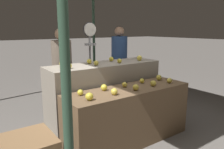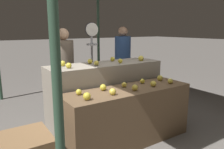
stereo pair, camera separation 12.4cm
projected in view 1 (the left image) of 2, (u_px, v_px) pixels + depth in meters
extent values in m
plane|color=#66605B|center=(129.00, 141.00, 3.08)|extent=(60.00, 60.00, 0.00)
cylinder|color=#33513D|center=(65.00, 68.00, 1.45)|extent=(0.07, 0.07, 2.59)
cylinder|color=#33513D|center=(94.00, 38.00, 5.94)|extent=(0.07, 0.07, 2.59)
cube|color=brown|center=(129.00, 115.00, 3.01)|extent=(1.81, 0.55, 0.76)
cube|color=gray|center=(105.00, 95.00, 3.46)|extent=(1.81, 0.55, 1.03)
sphere|color=gold|center=(89.00, 97.00, 2.43)|extent=(0.09, 0.09, 0.09)
sphere|color=yellow|center=(114.00, 92.00, 2.63)|extent=(0.08, 0.08, 0.08)
sphere|color=yellow|center=(136.00, 87.00, 2.83)|extent=(0.08, 0.08, 0.08)
sphere|color=yellow|center=(153.00, 83.00, 3.04)|extent=(0.08, 0.08, 0.08)
sphere|color=gold|center=(169.00, 81.00, 3.21)|extent=(0.08, 0.08, 0.08)
sphere|color=gold|center=(80.00, 92.00, 2.62)|extent=(0.07, 0.07, 0.07)
sphere|color=gold|center=(104.00, 87.00, 2.82)|extent=(0.08, 0.08, 0.08)
sphere|color=yellow|center=(125.00, 85.00, 2.99)|extent=(0.07, 0.07, 0.07)
sphere|color=gold|center=(142.00, 81.00, 3.21)|extent=(0.07, 0.07, 0.07)
sphere|color=gold|center=(159.00, 78.00, 3.38)|extent=(0.09, 0.09, 0.09)
sphere|color=gold|center=(69.00, 66.00, 2.90)|extent=(0.08, 0.08, 0.08)
sphere|color=gold|center=(96.00, 63.00, 3.14)|extent=(0.07, 0.07, 0.07)
sphere|color=gold|center=(119.00, 61.00, 3.37)|extent=(0.07, 0.07, 0.07)
sphere|color=yellow|center=(139.00, 58.00, 3.61)|extent=(0.09, 0.09, 0.09)
sphere|color=gold|center=(62.00, 64.00, 3.06)|extent=(0.08, 0.08, 0.08)
sphere|color=gold|center=(89.00, 61.00, 3.30)|extent=(0.08, 0.08, 0.08)
sphere|color=gold|center=(111.00, 59.00, 3.55)|extent=(0.07, 0.07, 0.07)
cylinder|color=#99999E|center=(90.00, 73.00, 3.91)|extent=(0.04, 0.04, 1.56)
cylinder|color=black|center=(90.00, 30.00, 3.75)|extent=(0.24, 0.01, 0.24)
cylinder|color=silver|center=(90.00, 30.00, 3.74)|extent=(0.23, 0.02, 0.23)
cylinder|color=#99999E|center=(90.00, 40.00, 3.78)|extent=(0.01, 0.01, 0.14)
cylinder|color=#99999E|center=(90.00, 44.00, 3.79)|extent=(0.20, 0.20, 0.03)
cube|color=#2D2D38|center=(64.00, 96.00, 3.94)|extent=(0.28, 0.19, 0.72)
cylinder|color=#756656|center=(62.00, 59.00, 3.80)|extent=(0.39, 0.39, 0.63)
sphere|color=tan|center=(61.00, 34.00, 3.72)|extent=(0.20, 0.20, 0.20)
cube|color=#2D2D38|center=(119.00, 81.00, 5.00)|extent=(0.31, 0.26, 0.74)
cylinder|color=#2D4C84|center=(119.00, 51.00, 4.86)|extent=(0.47, 0.47, 0.64)
sphere|color=tan|center=(119.00, 31.00, 4.77)|extent=(0.21, 0.21, 0.21)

